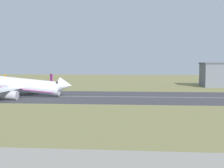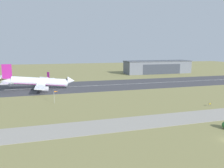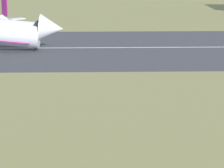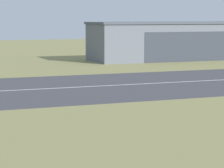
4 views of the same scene
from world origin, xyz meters
The scene contains 2 objects.
runway_strip centered at (0.00, 121.90, 0.03)m, with size 477.26×55.04×0.06m, color #3D3D42.
runway_centreline centered at (0.00, 121.90, 0.07)m, with size 429.53×0.70×0.01m, color silver.
Camera 3 is at (-28.02, -9.20, 23.52)m, focal length 85.00 mm.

